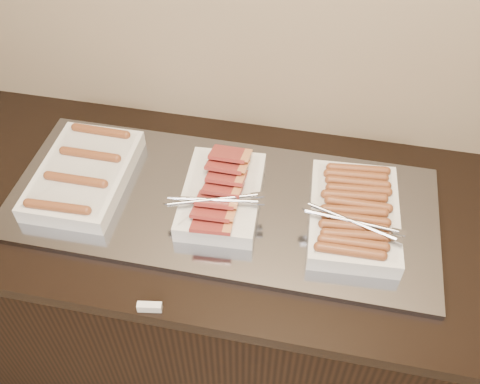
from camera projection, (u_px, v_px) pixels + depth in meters
name	position (u px, v px, depth m)	size (l,w,h in m)	color
counter	(218.00, 289.00, 1.85)	(2.06, 0.76, 0.90)	black
warming_tray	(221.00, 204.00, 1.51)	(1.20, 0.50, 0.02)	gray
dish_left	(84.00, 174.00, 1.54)	(0.25, 0.37, 0.07)	silver
dish_center	(221.00, 194.00, 1.48)	(0.27, 0.34, 0.09)	silver
dish_right	(354.00, 214.00, 1.43)	(0.27, 0.37, 0.08)	silver
label_holder	(150.00, 307.00, 1.29)	(0.06, 0.02, 0.02)	silver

